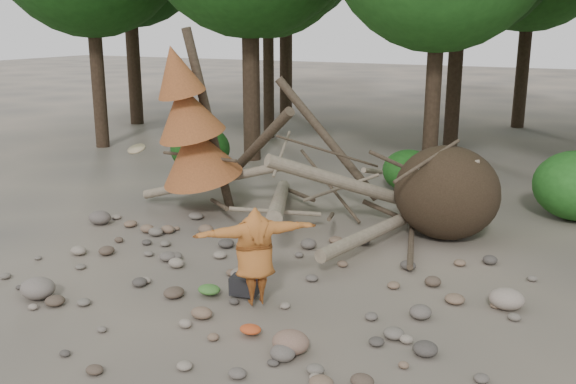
% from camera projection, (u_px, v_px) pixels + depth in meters
% --- Properties ---
extents(ground, '(120.00, 120.00, 0.00)m').
position_uv_depth(ground, '(233.00, 289.00, 10.98)').
color(ground, '#514C44').
rests_on(ground, ground).
extents(deadfall_pile, '(8.55, 5.24, 3.30)m').
position_uv_depth(deadfall_pile, '(418.00, 192.00, 13.54)').
color(deadfall_pile, '#332619').
rests_on(deadfall_pile, ground).
extents(dead_conifer, '(2.06, 2.16, 4.35)m').
position_uv_depth(dead_conifer, '(191.00, 126.00, 14.70)').
color(dead_conifer, '#4C3F30').
rests_on(dead_conifer, ground).
extents(bush_left, '(1.80, 1.80, 1.44)m').
position_uv_depth(bush_left, '(200.00, 149.00, 19.39)').
color(bush_left, '#174A13').
rests_on(bush_left, ground).
extents(bush_mid, '(1.40, 1.40, 1.12)m').
position_uv_depth(bush_mid, '(409.00, 170.00, 17.25)').
color(bush_mid, '#205E1B').
rests_on(bush_mid, ground).
extents(frisbee_thrower, '(3.10, 1.72, 2.46)m').
position_uv_depth(frisbee_thrower, '(255.00, 255.00, 10.07)').
color(frisbee_thrower, '#AE6027').
rests_on(frisbee_thrower, ground).
extents(backpack, '(0.50, 0.38, 0.30)m').
position_uv_depth(backpack, '(245.00, 289.00, 10.62)').
color(backpack, black).
rests_on(backpack, ground).
extents(cloth_green, '(0.39, 0.33, 0.15)m').
position_uv_depth(cloth_green, '(209.00, 292.00, 10.67)').
color(cloth_green, '#3C712D').
rests_on(cloth_green, ground).
extents(cloth_orange, '(0.33, 0.27, 0.12)m').
position_uv_depth(cloth_orange, '(251.00, 332.00, 9.32)').
color(cloth_orange, '#B3451E').
rests_on(cloth_orange, ground).
extents(boulder_front_left, '(0.59, 0.53, 0.35)m').
position_uv_depth(boulder_front_left, '(38.00, 288.00, 10.57)').
color(boulder_front_left, slate).
rests_on(boulder_front_left, ground).
extents(boulder_front_right, '(0.53, 0.48, 0.32)m').
position_uv_depth(boulder_front_right, '(291.00, 342.00, 8.83)').
color(boulder_front_right, '#836352').
rests_on(boulder_front_right, ground).
extents(boulder_mid_right, '(0.56, 0.50, 0.33)m').
position_uv_depth(boulder_mid_right, '(507.00, 299.00, 10.19)').
color(boulder_mid_right, gray).
rests_on(boulder_mid_right, ground).
extents(boulder_mid_left, '(0.51, 0.46, 0.31)m').
position_uv_depth(boulder_mid_left, '(100.00, 218.00, 14.46)').
color(boulder_mid_left, '#615851').
rests_on(boulder_mid_left, ground).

